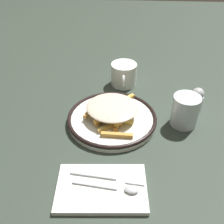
# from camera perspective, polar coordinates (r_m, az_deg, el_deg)

# --- Properties ---
(ground_plane) EXTENTS (2.60, 2.60, 0.00)m
(ground_plane) POSITION_cam_1_polar(r_m,az_deg,el_deg) (0.82, 0.00, -2.02)
(ground_plane) COLOR #303B31
(plate) EXTENTS (0.27, 0.27, 0.02)m
(plate) POSITION_cam_1_polar(r_m,az_deg,el_deg) (0.82, 0.00, -1.38)
(plate) COLOR silver
(plate) RESTS_ON ground_plane
(fries_heap) EXTENTS (0.21, 0.20, 0.04)m
(fries_heap) POSITION_cam_1_polar(r_m,az_deg,el_deg) (0.80, 0.19, 0.59)
(fries_heap) COLOR gold
(fries_heap) RESTS_ON plate
(napkin) EXTENTS (0.15, 0.21, 0.01)m
(napkin) POSITION_cam_1_polar(r_m,az_deg,el_deg) (0.65, -2.17, -15.52)
(napkin) COLOR white
(napkin) RESTS_ON ground_plane
(fork) EXTENTS (0.04, 0.18, 0.00)m
(fork) POSITION_cam_1_polar(r_m,az_deg,el_deg) (0.66, -0.88, -13.30)
(fork) COLOR silver
(fork) RESTS_ON napkin
(spoon) EXTENTS (0.03, 0.15, 0.01)m
(spoon) POSITION_cam_1_polar(r_m,az_deg,el_deg) (0.64, 0.99, -15.45)
(spoon) COLOR silver
(spoon) RESTS_ON napkin
(water_glass) EXTENTS (0.08, 0.08, 0.09)m
(water_glass) POSITION_cam_1_polar(r_m,az_deg,el_deg) (0.82, 14.95, 0.26)
(water_glass) COLOR silver
(water_glass) RESTS_ON ground_plane
(coffee_mug) EXTENTS (0.12, 0.09, 0.08)m
(coffee_mug) POSITION_cam_1_polar(r_m,az_deg,el_deg) (0.98, 2.47, 7.81)
(coffee_mug) COLOR white
(coffee_mug) RESTS_ON ground_plane
(salt_shaker) EXTENTS (0.04, 0.04, 0.08)m
(salt_shaker) POSITION_cam_1_polar(r_m,az_deg,el_deg) (0.89, 17.19, 2.54)
(salt_shaker) COLOR silver
(salt_shaker) RESTS_ON ground_plane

